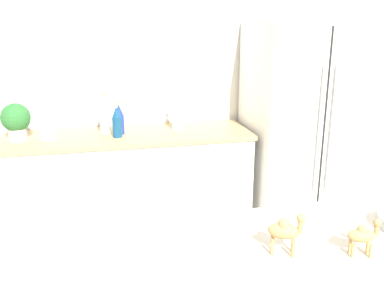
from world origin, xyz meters
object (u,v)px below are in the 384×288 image
(back_bottle_3, at_px, (119,119))
(camel_figurine_second, at_px, (363,235))
(refrigerator, at_px, (301,129))
(back_bottle_2, at_px, (176,113))
(back_bottle_1, at_px, (105,114))
(paper_towel_roll, at_px, (47,122))
(back_bottle_0, at_px, (117,122))
(camel_figurine, at_px, (285,230))
(potted_plant, at_px, (16,120))

(back_bottle_3, distance_m, camel_figurine_second, 2.27)
(camel_figurine_second, bearing_deg, refrigerator, 68.33)
(refrigerator, height_order, back_bottle_2, refrigerator)
(refrigerator, bearing_deg, camel_figurine_second, -111.67)
(back_bottle_1, bearing_deg, back_bottle_3, -22.43)
(refrigerator, distance_m, paper_towel_roll, 2.05)
(refrigerator, xyz_separation_m, back_bottle_2, (-1.05, 0.11, 0.16))
(camel_figurine_second, bearing_deg, back_bottle_0, 108.99)
(camel_figurine, xyz_separation_m, camel_figurine_second, (0.25, -0.07, -0.01))
(potted_plant, xyz_separation_m, back_bottle_0, (0.73, -0.07, -0.04))
(back_bottle_2, bearing_deg, back_bottle_0, -166.86)
(camel_figurine_second, bearing_deg, paper_towel_roll, 120.12)
(paper_towel_roll, bearing_deg, camel_figurine_second, -59.88)
(refrigerator, xyz_separation_m, back_bottle_3, (-1.51, 0.09, 0.14))
(back_bottle_1, height_order, camel_figurine_second, back_bottle_1)
(back_bottle_2, distance_m, camel_figurine, 2.11)
(paper_towel_roll, bearing_deg, back_bottle_0, -4.14)
(back_bottle_1, relative_size, back_bottle_2, 1.08)
(paper_towel_roll, height_order, back_bottle_0, paper_towel_roll)
(refrigerator, height_order, back_bottle_1, refrigerator)
(paper_towel_roll, relative_size, camel_figurine_second, 1.99)
(paper_towel_roll, xyz_separation_m, camel_figurine, (0.97, -2.04, 0.04))
(back_bottle_0, relative_size, back_bottle_2, 0.85)
(potted_plant, distance_m, back_bottle_1, 0.65)
(refrigerator, xyz_separation_m, back_bottle_0, (-1.54, -0.00, 0.14))
(refrigerator, bearing_deg, back_bottle_0, -179.83)
(refrigerator, distance_m, back_bottle_2, 1.07)
(refrigerator, bearing_deg, back_bottle_3, 176.71)
(refrigerator, xyz_separation_m, back_bottle_1, (-1.62, 0.13, 0.17))
(potted_plant, xyz_separation_m, camel_figurine, (1.19, -2.07, 0.02))
(refrigerator, bearing_deg, paper_towel_roll, 179.09)
(camel_figurine_second, bearing_deg, back_bottle_2, 95.99)
(refrigerator, height_order, camel_figurine_second, refrigerator)
(back_bottle_0, bearing_deg, back_bottle_3, 75.17)
(paper_towel_roll, height_order, back_bottle_3, paper_towel_roll)
(paper_towel_roll, bearing_deg, back_bottle_1, 13.24)
(camel_figurine, bearing_deg, back_bottle_2, 89.30)
(refrigerator, relative_size, potted_plant, 6.29)
(back_bottle_1, xyz_separation_m, back_bottle_3, (0.11, -0.05, -0.04))
(potted_plant, xyz_separation_m, back_bottle_3, (0.75, 0.03, -0.04))
(back_bottle_2, bearing_deg, potted_plant, -177.79)
(back_bottle_0, xyz_separation_m, back_bottle_2, (0.48, 0.11, 0.02))
(refrigerator, distance_m, potted_plant, 2.27)
(refrigerator, relative_size, back_bottle_0, 7.11)
(back_bottle_2, height_order, camel_figurine_second, back_bottle_2)
(back_bottle_0, bearing_deg, camel_figurine_second, -71.01)
(paper_towel_roll, xyz_separation_m, camel_figurine_second, (1.22, -2.11, 0.03))
(potted_plant, relative_size, back_bottle_2, 0.96)
(back_bottle_2, bearing_deg, paper_towel_roll, -175.63)
(back_bottle_1, distance_m, camel_figurine, 2.21)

